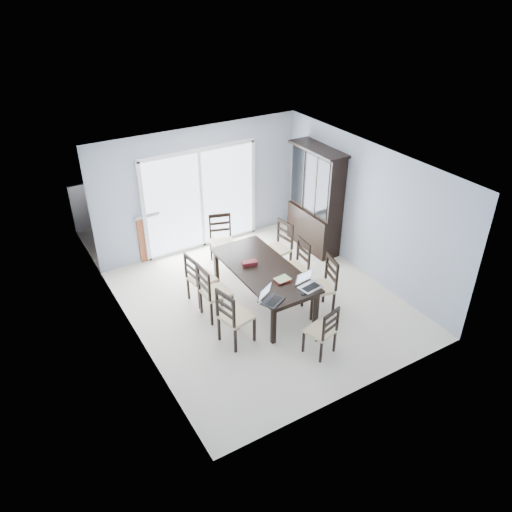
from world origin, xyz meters
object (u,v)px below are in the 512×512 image
at_px(chair_right_far, 280,242).
at_px(chair_right_mid, 298,261).
at_px(chair_left_near, 231,312).
at_px(china_hutch, 316,200).
at_px(game_box, 250,263).
at_px(hot_tub, 164,213).
at_px(dining_table, 263,272).
at_px(chair_left_far, 197,274).
at_px(chair_end_near, 325,327).
at_px(laptop_silver, 311,285).
at_px(laptop_dark, 273,298).
at_px(cell_phone, 305,294).
at_px(chair_left_mid, 210,287).
at_px(chair_end_far, 221,234).
at_px(chair_right_near, 325,280).

bearing_deg(chair_right_far, chair_right_mid, 164.38).
bearing_deg(chair_left_near, chair_right_mid, 100.70).
height_order(china_hutch, game_box, china_hutch).
bearing_deg(chair_right_mid, hot_tub, 25.49).
bearing_deg(china_hutch, chair_right_far, -158.84).
bearing_deg(dining_table, chair_left_far, 147.09).
relative_size(chair_end_near, laptop_silver, 2.51).
height_order(china_hutch, laptop_dark, china_hutch).
distance_m(chair_end_near, cell_phone, 0.67).
xyz_separation_m(dining_table, chair_left_far, (-0.98, 0.63, -0.08)).
relative_size(chair_left_far, chair_end_near, 1.10).
bearing_deg(chair_left_mid, cell_phone, 44.70).
bearing_deg(chair_end_far, china_hutch, -174.83).
bearing_deg(chair_right_near, cell_phone, 128.20).
height_order(dining_table, chair_left_far, chair_left_far).
height_order(chair_left_far, cell_phone, chair_left_far).
distance_m(dining_table, chair_end_near, 1.64).
height_order(laptop_dark, game_box, laptop_dark).
height_order(chair_left_near, laptop_dark, chair_left_near).
distance_m(chair_right_near, laptop_silver, 0.53).
height_order(chair_end_near, laptop_silver, chair_end_near).
xyz_separation_m(chair_left_mid, cell_phone, (1.14, -1.11, 0.13)).
distance_m(chair_right_near, laptop_dark, 1.22).
bearing_deg(chair_end_near, laptop_dark, 108.75).
bearing_deg(china_hutch, chair_left_near, -147.52).
xyz_separation_m(chair_left_mid, chair_right_far, (1.86, 0.70, 0.00)).
distance_m(chair_left_far, laptop_dark, 1.67).
xyz_separation_m(dining_table, game_box, (-0.15, 0.22, 0.11)).
bearing_deg(game_box, chair_right_far, 29.59).
height_order(china_hutch, chair_right_far, china_hutch).
distance_m(chair_left_mid, laptop_dark, 1.20).
bearing_deg(laptop_dark, chair_left_near, 131.66).
height_order(chair_left_near, chair_end_near, chair_left_near).
relative_size(laptop_dark, hot_tub, 0.21).
xyz_separation_m(chair_right_near, chair_end_far, (-0.77, 2.38, -0.01)).
bearing_deg(chair_left_near, dining_table, 111.80).
bearing_deg(chair_left_far, dining_table, 50.38).
height_order(dining_table, cell_phone, cell_phone).
xyz_separation_m(chair_right_mid, chair_end_near, (-0.68, -1.71, -0.07)).
height_order(chair_right_far, game_box, chair_right_far).
distance_m(chair_right_near, hot_tub, 4.30).
height_order(china_hutch, hot_tub, china_hutch).
height_order(chair_left_near, hot_tub, chair_left_near).
xyz_separation_m(chair_end_near, hot_tub, (-0.61, 5.02, -0.02)).
relative_size(dining_table, china_hutch, 1.00).
height_order(chair_left_far, chair_right_mid, chair_right_mid).
bearing_deg(cell_phone, china_hutch, 53.39).
distance_m(china_hutch, chair_left_far, 3.10).
distance_m(dining_table, chair_right_near, 1.07).
bearing_deg(chair_left_near, chair_left_far, 166.97).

